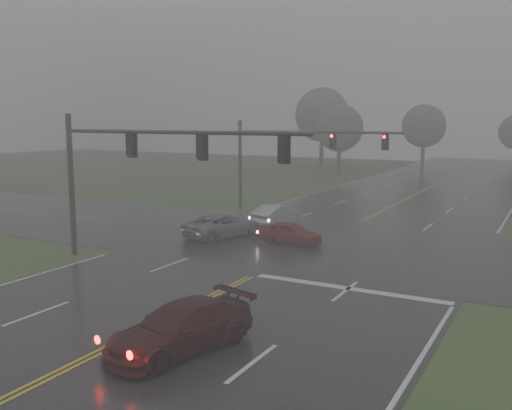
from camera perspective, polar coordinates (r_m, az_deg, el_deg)
The scene contains 12 objects.
main_road at distance 31.12m, azimuth 4.82°, elevation -4.56°, with size 18.00×160.00×0.02m, color black.
cross_street at distance 32.92m, azimuth 6.22°, elevation -3.85°, with size 120.00×14.00×0.02m, color black.
stop_bar at distance 24.50m, azimuth 9.24°, elevation -8.30°, with size 8.50×0.50×0.01m, color silver.
sedan_maroon at distance 18.26m, azimuth -7.51°, elevation -14.28°, with size 2.05×5.04×1.46m, color black.
sedan_red at distance 32.68m, azimuth 3.41°, elevation -3.91°, with size 1.49×3.71×1.27m, color maroon.
sedan_silver at distance 38.31m, azimuth 2.08°, elevation -2.04°, with size 1.47×4.21×1.39m, color #9DA0A4.
car_grey at distance 34.52m, azimuth -3.27°, elevation -3.23°, with size 2.34×5.09×1.41m, color slate.
signal_gantry_near at distance 27.89m, azimuth -12.13°, elevation 4.49°, with size 13.58×0.32×7.34m.
signal_gantry_far at distance 42.72m, azimuth 3.04°, elevation 5.68°, with size 12.81×0.35×6.95m.
tree_nw_a at distance 74.81m, azimuth 8.36°, elevation 7.61°, with size 6.09×6.09×8.94m.
tree_n_mid at distance 86.40m, azimuth 16.44°, elevation 7.58°, with size 6.25×6.25×9.18m.
tree_nw_b at distance 85.01m, azimuth 6.62°, elevation 8.95°, with size 7.91×7.91×11.62m.
Camera 1 is at (12.10, -7.78, 7.08)m, focal length 40.00 mm.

